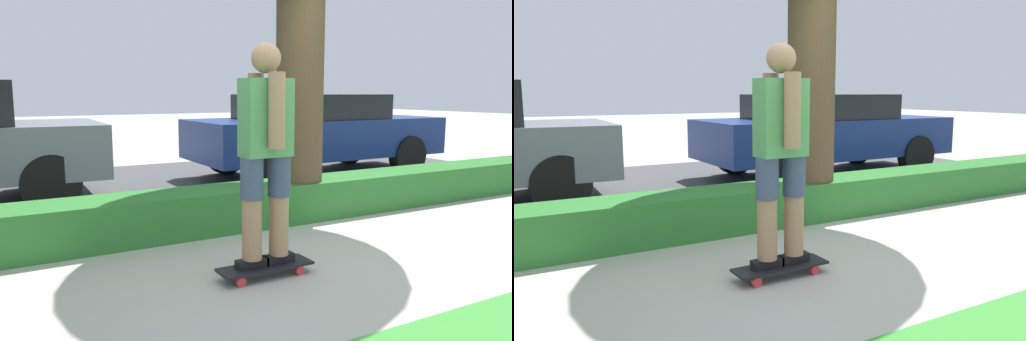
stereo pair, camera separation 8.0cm
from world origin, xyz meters
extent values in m
plane|color=#ADA89E|center=(0.00, 0.00, 0.00)|extent=(60.00, 60.00, 0.00)
cube|color=#474749|center=(0.00, 4.20, 0.00)|extent=(12.99, 5.00, 0.01)
cube|color=#2D702D|center=(0.00, 1.60, 0.22)|extent=(12.99, 0.60, 0.44)
cube|color=black|center=(-0.28, 0.14, 0.09)|extent=(0.77, 0.24, 0.02)
cylinder|color=red|center=(-0.01, 0.05, 0.04)|extent=(0.08, 0.04, 0.08)
cylinder|color=red|center=(-0.01, 0.23, 0.04)|extent=(0.08, 0.04, 0.08)
cylinder|color=red|center=(-0.54, 0.05, 0.04)|extent=(0.08, 0.04, 0.08)
cylinder|color=red|center=(-0.54, 0.23, 0.04)|extent=(0.08, 0.04, 0.08)
cube|color=black|center=(-0.40, 0.14, 0.13)|extent=(0.26, 0.09, 0.07)
cylinder|color=#A37556|center=(-0.40, 0.14, 0.56)|extent=(0.16, 0.16, 0.79)
cylinder|color=#3D4766|center=(-0.40, 0.14, 0.80)|extent=(0.18, 0.18, 0.32)
cube|color=black|center=(-0.16, 0.14, 0.13)|extent=(0.26, 0.09, 0.07)
cylinder|color=#A37556|center=(-0.16, 0.14, 0.56)|extent=(0.16, 0.16, 0.79)
cylinder|color=#3D4766|center=(-0.16, 0.14, 0.80)|extent=(0.18, 0.18, 0.32)
cube|color=#519356|center=(-0.28, 0.14, 1.25)|extent=(0.38, 0.21, 0.59)
cylinder|color=#A37556|center=(-0.28, -0.01, 1.31)|extent=(0.12, 0.12, 0.55)
cylinder|color=#A37556|center=(-0.28, 0.30, 1.31)|extent=(0.12, 0.12, 0.55)
sphere|color=#A37556|center=(-0.28, 0.14, 1.69)|extent=(0.22, 0.22, 0.22)
cylinder|color=brown|center=(0.99, 1.59, 1.59)|extent=(0.53, 0.53, 3.18)
cylinder|color=black|center=(-1.48, 3.29, 0.36)|extent=(0.71, 0.23, 0.71)
cylinder|color=black|center=(-1.48, 5.05, 0.36)|extent=(0.71, 0.23, 0.71)
cube|color=navy|center=(3.00, 4.05, 0.67)|extent=(4.48, 1.80, 0.65)
cube|color=black|center=(2.86, 4.05, 1.20)|extent=(2.33, 1.58, 0.41)
cylinder|color=black|center=(4.38, 3.23, 0.35)|extent=(0.69, 0.21, 0.69)
cylinder|color=black|center=(4.38, 4.87, 0.35)|extent=(0.69, 0.21, 0.69)
cylinder|color=black|center=(1.61, 3.23, 0.35)|extent=(0.69, 0.21, 0.69)
cylinder|color=black|center=(1.61, 4.87, 0.35)|extent=(0.69, 0.21, 0.69)
camera|label=1|loc=(-2.15, -3.12, 1.44)|focal=35.00mm
camera|label=2|loc=(-2.22, -3.08, 1.44)|focal=35.00mm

